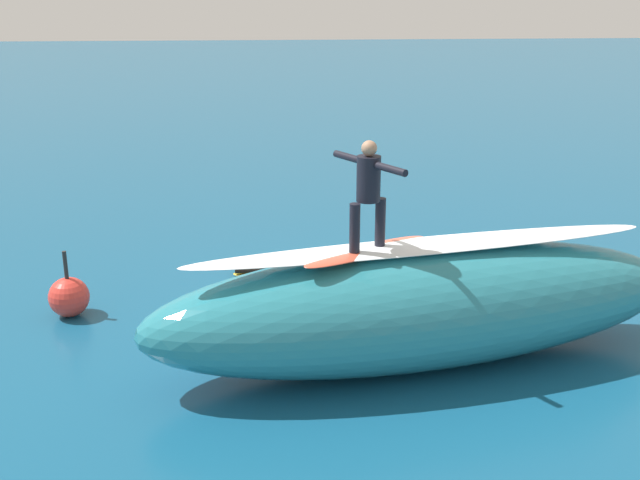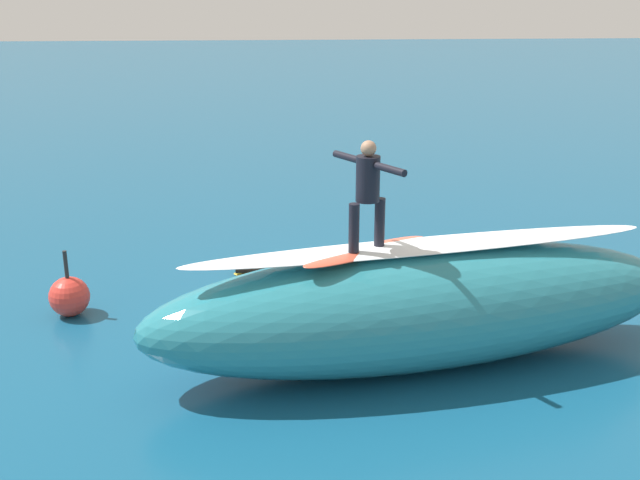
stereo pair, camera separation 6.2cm
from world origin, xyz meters
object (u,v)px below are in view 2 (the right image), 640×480
surfboard_riding (366,251)px  buoy_marker (69,296)px  surfer_riding (368,187)px  surfboard_paddling (286,272)px  surfer_paddling (280,265)px

surfboard_riding → buoy_marker: (4.88, -2.29, -1.53)m
surfer_riding → surfboard_paddling: 5.02m
surfboard_paddling → surfboard_riding: bearing=-76.0°
surfer_riding → buoy_marker: bearing=-58.1°
surfboard_riding → surfer_paddling: 4.52m
surfboard_paddling → buoy_marker: (3.80, 1.73, 0.31)m
surfer_riding → buoy_marker: size_ratio=1.32×
surfer_paddling → buoy_marker: bearing=-155.9°
surfboard_riding → surfer_paddling: (1.20, -4.02, -1.68)m
surfboard_paddling → surfer_paddling: 0.20m
surfer_paddling → buoy_marker: 4.07m
surfer_riding → buoy_marker: 5.94m
surfboard_riding → buoy_marker: 5.61m
surfer_paddling → buoy_marker: buoy_marker is taller
surfboard_riding → buoy_marker: surfboard_riding is taller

